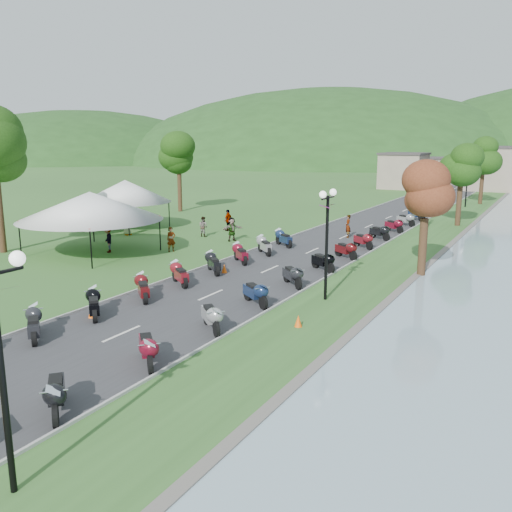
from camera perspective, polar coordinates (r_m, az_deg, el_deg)
The scene contains 12 objects.
road at distance 47.14m, azimuth 11.81°, elevation 3.10°, with size 7.00×120.00×0.02m, color #38383B.
far_building at distance 90.98m, azimuth 19.46°, elevation 8.51°, with size 18.00×16.00×5.00m, color gray.
moto_row_left at distance 23.40m, azimuth -16.62°, elevation -4.94°, with size 2.60×37.35×1.10m, color #331411, non-canonical shape.
moto_row_right at distance 30.56m, azimuth 6.90°, elevation -0.55°, with size 2.60×46.90×1.10m, color #331411, non-canonical shape.
streetlamp_near at distance 12.21m, azimuth -25.13°, elevation -11.85°, with size 1.40×1.40×5.00m, color black, non-canonical shape.
vendor_tent_main at distance 36.24m, azimuth -16.94°, elevation 3.34°, with size 6.10×6.10×4.00m, color white, non-canonical shape.
vendor_tent_side at distance 46.02m, azimuth -13.52°, elevation 5.31°, with size 4.95×4.95×4.00m, color white, non-canonical shape.
tree_lakeside at distance 30.23m, azimuth 17.37°, elevation 4.59°, with size 2.54×2.54×7.06m, color #234F13, non-canonical shape.
pedestrian_a at distance 36.08m, azimuth -8.88°, elevation 0.46°, with size 0.60×0.44×1.64m, color slate.
pedestrian_b at distance 41.42m, azimuth -5.55°, elevation 2.06°, with size 0.74×0.41×1.53m, color slate.
pedestrian_c at distance 36.67m, azimuth -15.25°, elevation 0.37°, with size 1.15×0.48×1.79m, color slate.
traffic_cone_near at distance 23.48m, azimuth -16.88°, elevation -5.63°, with size 0.34×0.34×0.53m, color #F2590C.
Camera 1 is at (13.98, -4.44, 7.23)m, focal length 38.00 mm.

